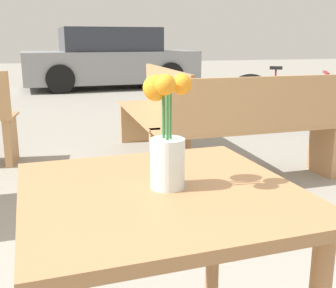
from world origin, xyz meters
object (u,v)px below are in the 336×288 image
(bench_near, at_px, (157,111))
(flower_vase, at_px, (167,145))
(bench_far, at_px, (254,128))
(parked_car, at_px, (110,60))
(bicycle, at_px, (288,99))
(table_front, at_px, (160,235))

(bench_near, bearing_deg, flower_vase, -103.00)
(bench_far, relative_size, parked_car, 0.38)
(bench_near, xyz_separation_m, bench_far, (0.53, -0.92, -0.00))
(bicycle, height_order, parked_car, parked_car)
(bench_near, height_order, bicycle, bench_near)
(bench_near, bearing_deg, bench_far, -59.96)
(table_front, distance_m, bicycle, 4.66)
(bench_far, bearing_deg, parked_car, 91.38)
(table_front, relative_size, bench_far, 0.49)
(flower_vase, height_order, bench_near, flower_vase)
(flower_vase, height_order, bicycle, flower_vase)
(table_front, relative_size, bicycle, 0.52)
(flower_vase, distance_m, bench_far, 2.22)
(table_front, xyz_separation_m, flower_vase, (0.02, 0.00, 0.25))
(flower_vase, distance_m, bench_near, 2.87)
(parked_car, bearing_deg, bench_far, -88.62)
(bench_far, xyz_separation_m, bicycle, (1.47, 1.98, -0.11))
(bicycle, bearing_deg, table_front, -124.85)
(table_front, distance_m, parked_car, 8.97)
(bench_far, bearing_deg, flower_vase, -122.48)
(flower_vase, relative_size, bench_near, 0.19)
(table_front, bearing_deg, bench_near, 76.61)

